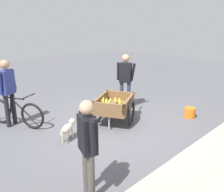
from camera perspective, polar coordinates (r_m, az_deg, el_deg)
ground_plane at (r=6.25m, az=-0.39°, el=-6.80°), size 24.00×24.00×0.00m
fruit_cart at (r=6.26m, az=0.58°, el=-2.44°), size 1.81×1.45×0.73m
vendor_person at (r=7.18m, az=3.14°, el=4.54°), size 0.34×0.52×1.62m
bicycle at (r=6.53m, az=-21.51°, el=-3.62°), size 0.78×1.53×0.85m
cyclist_person at (r=6.45m, az=-23.14°, el=1.95°), size 0.48×0.34×1.66m
dog at (r=5.53m, az=-10.22°, el=-7.31°), size 0.60×0.39×0.40m
plastic_bucket at (r=7.02m, az=17.66°, el=-3.68°), size 0.30×0.30×0.27m
bystander_person at (r=3.54m, az=-5.69°, el=-10.55°), size 0.31×0.52×1.51m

